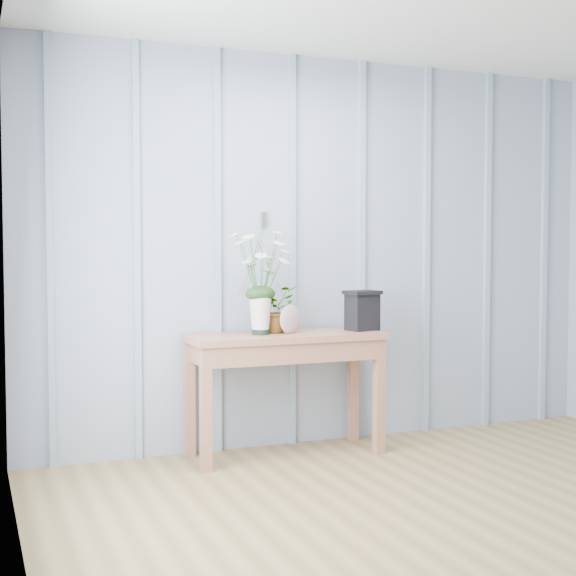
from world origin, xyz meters
name	(u,v)px	position (x,y,z in m)	size (l,w,h in m)	color
ground	(558,564)	(0.00, 0.00, 0.00)	(4.50, 4.50, 0.00)	olive
room_shell	(439,104)	(0.00, 0.92, 1.99)	(4.00, 4.50, 2.50)	#98A3B8
sideboard	(285,352)	(-0.39, 1.99, 0.64)	(1.20, 0.45, 0.75)	#955F45
daisy_vase	(260,268)	(-0.56, 1.99, 1.15)	(0.45, 0.34, 0.64)	black
spider_plant	(275,309)	(-0.43, 2.07, 0.89)	(0.26, 0.22, 0.29)	#183515
felt_disc_vessel	(290,319)	(-0.37, 1.98, 0.84)	(0.18, 0.05, 0.18)	#8C4A63
carved_box	(362,310)	(0.12, 1.97, 0.88)	(0.23, 0.20, 0.25)	black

